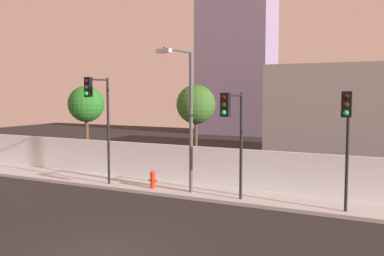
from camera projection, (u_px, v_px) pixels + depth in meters
sidewalk at (217, 194)px, 18.59m from camera, size 36.00×2.40×0.15m
perimeter_wall at (228, 167)px, 19.66m from camera, size 36.00×0.18×1.80m
traffic_light_left at (347, 125)px, 14.94m from camera, size 0.34×1.07×4.41m
traffic_light_center at (233, 122)px, 16.48m from camera, size 0.38×1.68×4.36m
traffic_light_right at (98, 108)px, 19.52m from camera, size 0.38×1.49×5.07m
street_lamp_curbside at (187, 108)px, 18.06m from camera, size 0.62×2.24×6.14m
fire_hydrant at (153, 179)px, 19.39m from camera, size 0.44×0.26×0.81m
roadside_tree_leftmost at (86, 104)px, 24.99m from camera, size 2.14×2.14×4.94m
roadside_tree_midleft at (196, 105)px, 21.81m from camera, size 2.03×2.03×4.94m
low_building_distant at (360, 111)px, 30.00m from camera, size 12.42×6.00×6.51m
tower_on_skyline at (237, 14)px, 45.99m from camera, size 7.98×5.00×26.30m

